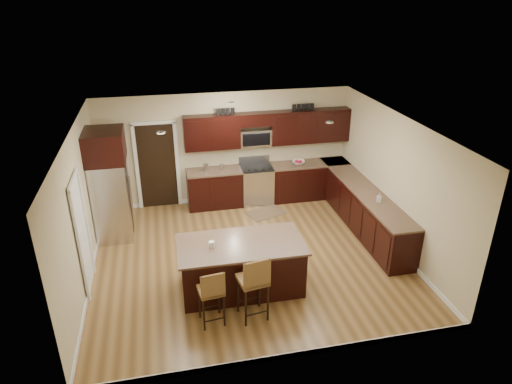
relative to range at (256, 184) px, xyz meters
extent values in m
plane|color=brown|center=(-0.68, -2.45, -0.47)|extent=(6.00, 6.00, 0.00)
plane|color=silver|center=(-0.68, -2.45, 2.23)|extent=(6.00, 6.00, 0.00)
plane|color=#C5B88E|center=(-0.68, 0.30, 0.88)|extent=(6.00, 0.00, 6.00)
plane|color=#C5B88E|center=(-3.68, -2.45, 0.88)|extent=(0.00, 5.50, 5.50)
plane|color=#C5B88E|center=(2.32, -2.45, 0.88)|extent=(0.00, 5.50, 5.50)
cube|color=black|center=(-1.03, 0.00, -0.03)|extent=(1.30, 0.60, 0.88)
cube|color=black|center=(1.35, 0.00, -0.03)|extent=(1.94, 0.60, 0.88)
cube|color=black|center=(2.02, -1.98, -0.03)|extent=(0.60, 3.35, 0.88)
cube|color=brown|center=(-1.03, 0.00, 0.43)|extent=(1.30, 0.63, 0.04)
cube|color=brown|center=(1.35, 0.00, 0.43)|extent=(1.94, 0.63, 0.04)
cube|color=brown|center=(2.02, -1.98, 0.43)|extent=(0.63, 3.35, 0.04)
cube|color=black|center=(-1.03, 0.13, 1.35)|extent=(1.30, 0.33, 0.80)
cube|color=black|center=(1.35, 0.13, 1.35)|extent=(1.94, 0.33, 0.80)
cube|color=black|center=(0.00, 0.13, 1.60)|extent=(0.76, 0.33, 0.30)
cube|color=silver|center=(0.00, 0.00, -0.02)|extent=(0.76, 0.64, 0.90)
cube|color=black|center=(0.00, 0.00, 0.44)|extent=(0.76, 0.60, 0.03)
cube|color=black|center=(0.00, -0.30, -0.02)|extent=(0.65, 0.01, 0.45)
cube|color=silver|center=(0.00, 0.27, 0.55)|extent=(0.76, 0.05, 0.18)
cube|color=silver|center=(0.00, 0.15, 1.15)|extent=(0.76, 0.31, 0.40)
cube|color=black|center=(-2.33, 0.28, 0.56)|extent=(0.85, 0.03, 2.06)
cube|color=white|center=(-3.66, -2.75, 0.55)|extent=(0.03, 0.80, 2.04)
cube|color=black|center=(-1.01, -3.39, -0.03)|extent=(2.09, 1.06, 0.88)
cube|color=brown|center=(-1.01, -3.39, 0.43)|extent=(2.19, 1.16, 0.04)
cube|color=black|center=(-1.01, -3.39, -0.43)|extent=(2.01, 0.98, 0.09)
cube|color=brown|center=(-1.64, -4.17, 0.14)|extent=(0.42, 0.42, 0.05)
cube|color=brown|center=(-1.62, -4.34, 0.34)|extent=(0.38, 0.08, 0.41)
cylinder|color=black|center=(-1.80, -4.33, -0.18)|extent=(0.03, 0.03, 0.59)
cylinder|color=black|center=(-1.47, -4.33, -0.18)|extent=(0.03, 0.03, 0.59)
cylinder|color=black|center=(-1.80, -4.00, -0.18)|extent=(0.03, 0.03, 0.59)
cylinder|color=black|center=(-1.47, -4.00, -0.18)|extent=(0.03, 0.03, 0.59)
cube|color=brown|center=(-0.97, -4.17, 0.24)|extent=(0.50, 0.50, 0.06)
cube|color=brown|center=(-0.94, -4.36, 0.47)|extent=(0.44, 0.11, 0.47)
cylinder|color=black|center=(-1.16, -4.36, -0.13)|extent=(0.04, 0.04, 0.68)
cylinder|color=black|center=(-0.78, -4.36, -0.13)|extent=(0.04, 0.04, 0.68)
cylinder|color=black|center=(-1.16, -3.98, -0.13)|extent=(0.04, 0.04, 0.68)
cylinder|color=black|center=(-0.78, -3.98, -0.13)|extent=(0.04, 0.04, 0.68)
cube|color=silver|center=(-3.30, -0.99, 0.39)|extent=(0.72, 0.86, 1.72)
cube|color=black|center=(-2.94, -0.99, 0.39)|extent=(0.01, 0.02, 1.63)
cylinder|color=silver|center=(-2.91, -1.07, 0.47)|extent=(0.02, 0.02, 0.76)
cylinder|color=silver|center=(-2.91, -0.91, 0.47)|extent=(0.02, 0.02, 0.76)
cube|color=black|center=(-3.30, -0.99, 1.56)|extent=(0.78, 0.92, 0.63)
cube|color=brown|center=(0.09, -0.66, -0.47)|extent=(1.01, 0.83, 0.01)
imported|color=silver|center=(1.06, 0.00, 0.49)|extent=(0.38, 0.38, 0.08)
imported|color=#B2B2B2|center=(2.02, -2.39, 0.54)|extent=(0.11, 0.11, 0.18)
cylinder|color=silver|center=(-1.22, 0.00, 0.54)|extent=(0.12, 0.12, 0.19)
cylinder|color=silver|center=(-0.84, 0.00, 0.52)|extent=(0.11, 0.11, 0.15)
cylinder|color=white|center=(-1.51, -3.39, 0.50)|extent=(0.10, 0.10, 0.10)
camera|label=1|loc=(-2.18, -9.99, 4.52)|focal=32.00mm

